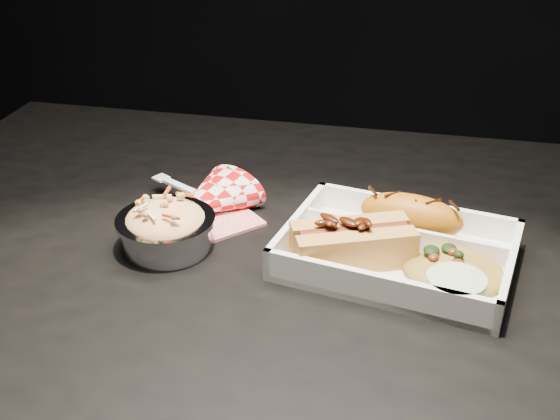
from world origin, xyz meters
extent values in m
cube|color=black|center=(0.00, 0.00, 0.73)|extent=(1.20, 0.80, 0.03)
cylinder|color=black|center=(-0.55, 0.35, 0.36)|extent=(0.05, 0.05, 0.72)
cube|color=white|center=(0.08, 0.00, 0.75)|extent=(0.28, 0.22, 0.01)
cube|color=white|center=(0.10, 0.08, 0.77)|extent=(0.25, 0.05, 0.04)
cube|color=white|center=(0.07, -0.09, 0.77)|extent=(0.25, 0.05, 0.04)
cube|color=white|center=(-0.03, 0.02, 0.77)|extent=(0.04, 0.18, 0.04)
cube|color=white|center=(0.20, -0.02, 0.77)|extent=(0.04, 0.18, 0.04)
cube|color=white|center=(0.09, 0.02, 0.77)|extent=(0.23, 0.05, 0.03)
ellipsoid|color=#B56812|center=(0.10, 0.06, 0.78)|extent=(0.13, 0.07, 0.05)
cube|color=#C78D44|center=(0.04, -0.03, 0.78)|extent=(0.13, 0.07, 0.04)
cube|color=#C78D44|center=(0.03, 0.00, 0.78)|extent=(0.13, 0.07, 0.04)
cylinder|color=maroon|center=(0.04, -0.02, 0.79)|extent=(0.12, 0.07, 0.03)
ellipsoid|color=#AA8631|center=(0.15, -0.02, 0.77)|extent=(0.13, 0.11, 0.03)
cylinder|color=#B1CB99|center=(0.15, -0.07, 0.77)|extent=(0.06, 0.06, 0.03)
cylinder|color=silver|center=(-0.18, -0.02, 0.77)|extent=(0.10, 0.10, 0.04)
cylinder|color=silver|center=(-0.18, -0.02, 0.79)|extent=(0.11, 0.11, 0.01)
ellipsoid|color=beige|center=(-0.18, -0.02, 0.79)|extent=(0.09, 0.09, 0.04)
cube|color=red|center=(-0.15, 0.06, 0.75)|extent=(0.14, 0.14, 0.00)
cone|color=red|center=(-0.16, 0.07, 0.77)|extent=(0.14, 0.14, 0.10)
cube|color=white|center=(-0.21, 0.09, 0.77)|extent=(0.06, 0.04, 0.00)
cube|color=white|center=(-0.24, 0.11, 0.77)|extent=(0.02, 0.02, 0.00)
camera|label=1|loc=(0.10, -0.68, 1.18)|focal=45.00mm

